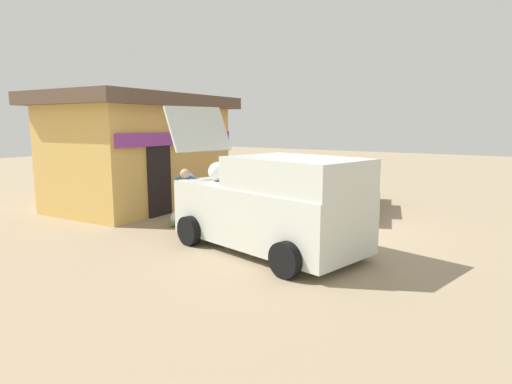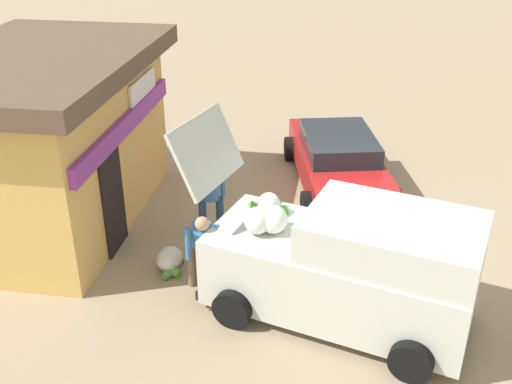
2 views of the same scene
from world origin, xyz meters
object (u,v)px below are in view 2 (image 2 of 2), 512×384
object	(u,v)px
storefront_bar	(48,138)
unloaded_banana_pile	(170,260)
delivery_van	(347,265)
paint_bucket	(202,169)
vendor_standing	(210,192)
customer_bending	(201,243)
parked_sedan	(338,161)

from	to	relation	value
storefront_bar	unloaded_banana_pile	size ratio (longest dim) A/B	7.35
storefront_bar	unloaded_banana_pile	bearing A→B (deg)	-114.14
storefront_bar	delivery_van	xyz separation A→B (m)	(-2.00, -6.14, -0.81)
storefront_bar	paint_bucket	bearing A→B (deg)	-41.49
vendor_standing	customer_bending	bearing A→B (deg)	-168.73
parked_sedan	customer_bending	xyz separation A→B (m)	(-4.62, 1.84, 0.34)
storefront_bar	delivery_van	size ratio (longest dim) A/B	1.25
delivery_van	paint_bucket	world-z (taller)	delivery_van
delivery_van	unloaded_banana_pile	distance (m)	3.39
unloaded_banana_pile	paint_bucket	distance (m)	3.97
parked_sedan	unloaded_banana_pile	bearing A→B (deg)	147.62
parked_sedan	paint_bucket	size ratio (longest dim) A/B	13.88
unloaded_banana_pile	delivery_van	bearing A→B (deg)	-102.19
storefront_bar	unloaded_banana_pile	world-z (taller)	storefront_bar
storefront_bar	parked_sedan	size ratio (longest dim) A/B	1.28
customer_bending	delivery_van	bearing A→B (deg)	-94.79
delivery_van	parked_sedan	distance (m)	4.87
storefront_bar	paint_bucket	distance (m)	3.85
parked_sedan	paint_bucket	world-z (taller)	parked_sedan
parked_sedan	unloaded_banana_pile	size ratio (longest dim) A/B	5.73
delivery_van	vendor_standing	distance (m)	3.40
vendor_standing	paint_bucket	size ratio (longest dim) A/B	5.02
vendor_standing	paint_bucket	world-z (taller)	vendor_standing
vendor_standing	customer_bending	world-z (taller)	vendor_standing
vendor_standing	storefront_bar	bearing A→B (deg)	88.97
delivery_van	vendor_standing	world-z (taller)	delivery_van
parked_sedan	paint_bucket	distance (m)	3.26
storefront_bar	customer_bending	xyz separation A→B (m)	(-1.80, -3.69, -0.85)
vendor_standing	parked_sedan	bearing A→B (deg)	-37.25
storefront_bar	unloaded_banana_pile	distance (m)	3.59
delivery_van	parked_sedan	bearing A→B (deg)	7.12
parked_sedan	customer_bending	bearing A→B (deg)	158.24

